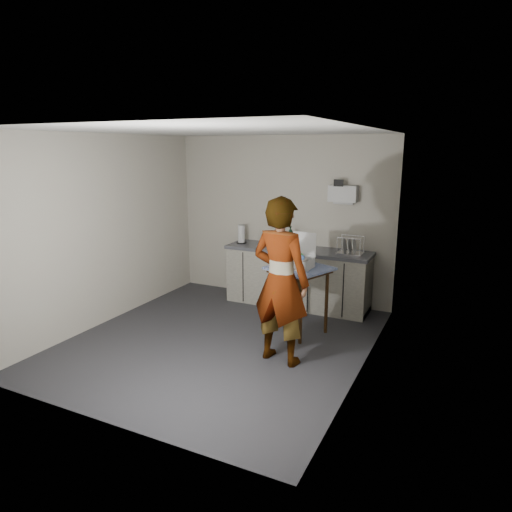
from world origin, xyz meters
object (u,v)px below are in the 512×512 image
at_px(kitchen_counter, 297,279).
at_px(dish_rack, 350,250).
at_px(soda_can, 294,244).
at_px(soap_bottle, 290,237).
at_px(side_table, 300,276).
at_px(paper_towel, 241,235).
at_px(bakery_box, 300,260).
at_px(dark_bottle, 277,238).
at_px(standing_man, 281,281).

xyz_separation_m(kitchen_counter, dish_rack, (0.80, 0.00, 0.54)).
bearing_deg(soda_can, soap_bottle, 171.82).
bearing_deg(side_table, dish_rack, 89.79).
height_order(paper_towel, bakery_box, bakery_box).
distance_m(soap_bottle, bakery_box, 1.17).
relative_size(dark_bottle, dish_rack, 0.73).
bearing_deg(bakery_box, soap_bottle, 119.99).
height_order(side_table, soap_bottle, soap_bottle).
height_order(soap_bottle, soda_can, soap_bottle).
bearing_deg(paper_towel, dark_bottle, 1.71).
bearing_deg(dark_bottle, dish_rack, -0.16).
distance_m(kitchen_counter, dish_rack, 0.96).
relative_size(soda_can, paper_towel, 0.46).
relative_size(side_table, dish_rack, 2.45).
distance_m(soda_can, dish_rack, 0.86).
xyz_separation_m(kitchen_counter, dark_bottle, (-0.36, 0.01, 0.62)).
distance_m(side_table, soap_bottle, 1.18).
height_order(dark_bottle, paper_towel, paper_towel).
bearing_deg(kitchen_counter, bakery_box, -68.40).
bearing_deg(standing_man, paper_towel, -43.05).
height_order(soap_bottle, dark_bottle, soap_bottle).
bearing_deg(dark_bottle, side_table, -53.04).
distance_m(standing_man, dark_bottle, 2.06).
bearing_deg(paper_towel, standing_man, -51.76).
distance_m(kitchen_counter, soap_bottle, 0.66).
height_order(kitchen_counter, soap_bottle, soap_bottle).
height_order(kitchen_counter, soda_can, soda_can).
distance_m(standing_man, soda_can, 1.95).
relative_size(standing_man, bakery_box, 4.29).
relative_size(soap_bottle, paper_towel, 1.14).
height_order(kitchen_counter, paper_towel, paper_towel).
bearing_deg(kitchen_counter, dark_bottle, 179.10).
xyz_separation_m(kitchen_counter, paper_towel, (-0.97, -0.01, 0.62)).
relative_size(soap_bottle, dark_bottle, 1.26).
relative_size(standing_man, dark_bottle, 7.17).
xyz_separation_m(paper_towel, bakery_box, (1.37, -1.01, -0.05)).
bearing_deg(soap_bottle, standing_man, -71.56).
height_order(soda_can, dish_rack, dish_rack).
bearing_deg(standing_man, kitchen_counter, -66.50).
bearing_deg(dish_rack, bakery_box, -110.80).
xyz_separation_m(soda_can, dish_rack, (0.86, 0.01, -0.01)).
bearing_deg(soda_can, dark_bottle, 178.22).
bearing_deg(side_table, standing_man, -62.52).
bearing_deg(bakery_box, side_table, 105.38).
xyz_separation_m(side_table, soda_can, (-0.47, 1.00, 0.19)).
bearing_deg(kitchen_counter, dish_rack, 0.18).
bearing_deg(side_table, kitchen_counter, 133.17).
bearing_deg(standing_man, dark_bottle, -56.90).
distance_m(kitchen_counter, side_table, 1.13).
height_order(standing_man, dark_bottle, standing_man).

